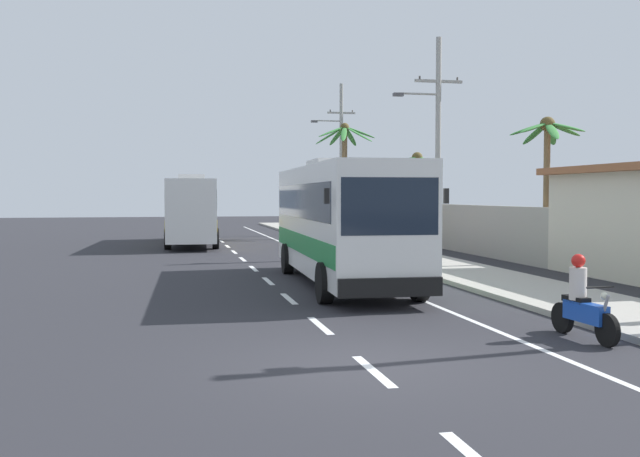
# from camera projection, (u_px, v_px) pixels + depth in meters

# --- Properties ---
(ground_plane) EXTENTS (160.00, 160.00, 0.00)m
(ground_plane) POSITION_uv_depth(u_px,v_px,m) (364.00, 363.00, 11.40)
(ground_plane) COLOR #28282D
(sidewalk_kerb) EXTENTS (3.20, 90.00, 0.14)m
(sidewalk_kerb) POSITION_uv_depth(u_px,v_px,m) (486.00, 278.00, 22.59)
(sidewalk_kerb) COLOR #A8A399
(sidewalk_kerb) RESTS_ON ground
(lane_markings) EXTENTS (3.46, 71.00, 0.01)m
(lane_markings) POSITION_uv_depth(u_px,v_px,m) (313.00, 269.00, 25.82)
(lane_markings) COLOR white
(lane_markings) RESTS_ON ground
(boundary_wall) EXTENTS (0.24, 60.00, 2.25)m
(boundary_wall) POSITION_uv_depth(u_px,v_px,m) (532.00, 236.00, 27.24)
(boundary_wall) COLOR #9E998E
(boundary_wall) RESTS_ON ground
(coach_bus_foreground) EXTENTS (3.16, 10.83, 3.83)m
(coach_bus_foreground) POSITION_uv_depth(u_px,v_px,m) (342.00, 219.00, 21.51)
(coach_bus_foreground) COLOR white
(coach_bus_foreground) RESTS_ON ground
(coach_bus_far_lane) EXTENTS (3.21, 11.45, 3.77)m
(coach_bus_far_lane) POSITION_uv_depth(u_px,v_px,m) (192.00, 209.00, 38.76)
(coach_bus_far_lane) COLOR white
(coach_bus_far_lane) RESTS_ON ground
(motorcycle_beside_bus) EXTENTS (0.56, 1.96, 1.59)m
(motorcycle_beside_bus) POSITION_uv_depth(u_px,v_px,m) (582.00, 304.00, 13.33)
(motorcycle_beside_bus) COLOR black
(motorcycle_beside_bus) RESTS_ON ground
(motorcycle_trailing) EXTENTS (0.56, 1.96, 1.63)m
(motorcycle_trailing) POSITION_uv_depth(u_px,v_px,m) (336.00, 243.00, 30.17)
(motorcycle_trailing) COLOR black
(motorcycle_trailing) RESTS_ON ground
(pedestrian_midwalk) EXTENTS (0.36, 0.36, 1.78)m
(pedestrian_midwalk) POSITION_uv_depth(u_px,v_px,m) (385.00, 232.00, 31.44)
(pedestrian_midwalk) COLOR #75388E
(pedestrian_midwalk) RESTS_ON sidewalk_kerb
(utility_pole_mid) EXTENTS (3.14, 0.24, 9.56)m
(utility_pole_mid) POSITION_uv_depth(u_px,v_px,m) (437.00, 141.00, 31.04)
(utility_pole_mid) COLOR #9E9E99
(utility_pole_mid) RESTS_ON ground
(utility_pole_far) EXTENTS (3.07, 0.24, 10.24)m
(utility_pole_far) POSITION_uv_depth(u_px,v_px,m) (340.00, 156.00, 48.29)
(utility_pole_far) COLOR #9E9E99
(utility_pole_far) RESTS_ON ground
(palm_nearest) EXTENTS (2.77, 2.68, 4.91)m
(palm_nearest) POSITION_uv_depth(u_px,v_px,m) (417.00, 180.00, 36.42)
(palm_nearest) COLOR brown
(palm_nearest) RESTS_ON ground
(palm_second) EXTENTS (4.01, 3.75, 7.23)m
(palm_second) POSITION_uv_depth(u_px,v_px,m) (345.00, 157.00, 44.56)
(palm_second) COLOR brown
(palm_second) RESTS_ON ground
(palm_third) EXTENTS (2.80, 2.60, 5.66)m
(palm_third) POSITION_uv_depth(u_px,v_px,m) (547.00, 151.00, 26.81)
(palm_third) COLOR brown
(palm_third) RESTS_ON ground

